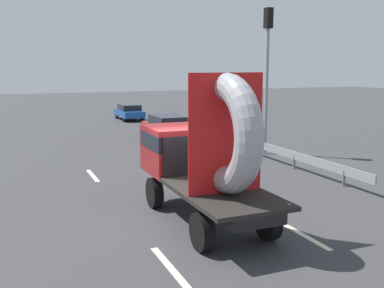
# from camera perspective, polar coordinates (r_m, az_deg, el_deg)

# --- Properties ---
(ground_plane) EXTENTS (120.00, 120.00, 0.00)m
(ground_plane) POSITION_cam_1_polar(r_m,az_deg,el_deg) (12.50, 0.13, -9.21)
(ground_plane) COLOR #38383A
(flatbed_truck) EXTENTS (2.02, 5.38, 3.93)m
(flatbed_truck) POSITION_cam_1_polar(r_m,az_deg,el_deg) (11.94, 1.21, -1.14)
(flatbed_truck) COLOR black
(flatbed_truck) RESTS_ON ground_plane
(distant_sedan) EXTENTS (1.81, 4.21, 1.37)m
(distant_sedan) POSITION_cam_1_polar(r_m,az_deg,el_deg) (25.09, -3.01, 2.16)
(distant_sedan) COLOR black
(distant_sedan) RESTS_ON ground_plane
(traffic_light) EXTENTS (0.42, 0.36, 6.63)m
(traffic_light) POSITION_cam_1_polar(r_m,az_deg,el_deg) (21.23, 9.45, 10.19)
(traffic_light) COLOR gray
(traffic_light) RESTS_ON ground_plane
(guardrail) EXTENTS (0.10, 11.48, 0.71)m
(guardrail) POSITION_cam_1_polar(r_m,az_deg,el_deg) (19.67, 10.35, -0.74)
(guardrail) COLOR gray
(guardrail) RESTS_ON ground_plane
(lane_dash_left_near) EXTENTS (0.16, 2.70, 0.01)m
(lane_dash_left_near) POSITION_cam_1_polar(r_m,az_deg,el_deg) (9.40, -2.19, -15.86)
(lane_dash_left_near) COLOR beige
(lane_dash_left_near) RESTS_ON ground_plane
(lane_dash_left_far) EXTENTS (0.16, 2.00, 0.01)m
(lane_dash_left_far) POSITION_cam_1_polar(r_m,az_deg,el_deg) (17.47, -12.38, -3.90)
(lane_dash_left_far) COLOR beige
(lane_dash_left_far) RESTS_ON ground_plane
(lane_dash_right_near) EXTENTS (0.16, 2.07, 0.01)m
(lane_dash_right_near) POSITION_cam_1_polar(r_m,az_deg,el_deg) (11.60, 13.77, -11.02)
(lane_dash_right_near) COLOR beige
(lane_dash_right_near) RESTS_ON ground_plane
(lane_dash_right_far) EXTENTS (0.16, 2.75, 0.01)m
(lane_dash_right_far) POSITION_cam_1_polar(r_m,az_deg,el_deg) (18.25, -1.03, -3.08)
(lane_dash_right_far) COLOR beige
(lane_dash_right_far) RESTS_ON ground_plane
(oncoming_car) EXTENTS (1.54, 3.60, 1.18)m
(oncoming_car) POSITION_cam_1_polar(r_m,az_deg,el_deg) (34.90, -7.91, 4.06)
(oncoming_car) COLOR black
(oncoming_car) RESTS_ON ground_plane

